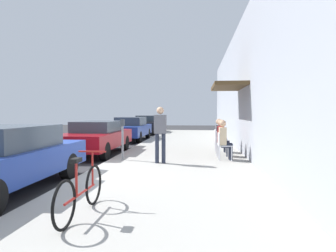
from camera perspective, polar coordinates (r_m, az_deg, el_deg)
The scene contains 16 objects.
ground_plane at distance 7.82m, azimuth -15.96°, elevation -9.58°, with size 60.00×60.00×0.00m, color #2D2D30.
sidewalk_slab at distance 9.24m, azimuth 2.05°, elevation -7.21°, with size 4.50×32.00×0.12m, color #9E9B93.
building_facade at distance 9.31m, azimuth 17.12°, elevation 8.57°, with size 1.40×32.00×5.24m.
parked_car_0 at distance 6.77m, azimuth -30.21°, elevation -5.61°, with size 1.80×4.40×1.37m.
parked_car_1 at distance 11.62m, azimuth -14.02°, elevation -2.11°, with size 1.80×4.40×1.31m.
parked_car_2 at distance 17.09m, azimuth -7.45°, elevation -0.47°, with size 1.80×4.40×1.38m.
parked_car_3 at distance 22.55m, azimuth -4.15°, elevation 0.36°, with size 1.80×4.40×1.42m.
parking_meter at distance 9.36m, azimuth -9.05°, elevation -2.01°, with size 0.12×0.10×1.32m.
bicycle_0 at distance 4.53m, azimuth -16.94°, elevation -12.37°, with size 0.46×1.71×0.90m.
cafe_chair_0 at distance 9.44m, azimuth 10.80°, elevation -3.59°, with size 0.45×0.45×0.87m.
seated_patron_0 at distance 9.42m, azimuth 11.18°, elevation -2.43°, with size 0.43×0.36×1.29m.
cafe_chair_1 at distance 10.25m, azimuth 10.43°, elevation -3.09°, with size 0.50×0.50×0.87m.
seated_patron_1 at distance 10.23m, azimuth 10.77°, elevation -2.02°, with size 0.46×0.40×1.29m.
cafe_chair_2 at distance 11.25m, azimuth 10.03°, elevation -2.58°, with size 0.45×0.45×0.87m.
seated_patron_2 at distance 11.24m, azimuth 10.34°, elevation -1.60°, with size 0.43×0.36×1.29m.
pedestrian_standing at distance 8.61m, azimuth -1.55°, elevation -0.83°, with size 0.36×0.22×1.70m.
Camera 1 is at (2.88, -7.08, 1.65)m, focal length 30.60 mm.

